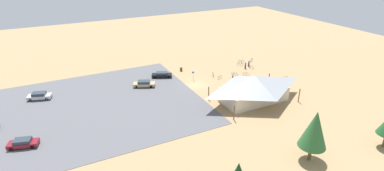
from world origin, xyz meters
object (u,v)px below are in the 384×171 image
(bicycle_teal_mid_cluster, at_px, (213,75))
(car_black_front_row, at_px, (162,75))
(trash_bin, at_px, (181,69))
(bicycle_blue_lone_east, at_px, (284,78))
(lot_sign, at_px, (193,74))
(pine_far_west, at_px, (315,129))
(bicycle_black_trailside, at_px, (235,74))
(bicycle_purple_yard_left, at_px, (240,64))
(visitor_crossing_yard, at_px, (233,76))
(bicycle_red_lone_west, at_px, (246,74))
(car_silver_mid_lot, at_px, (39,96))
(bicycle_yellow_yard_center, at_px, (251,60))
(bicycle_silver_front_row, at_px, (251,67))
(visitor_by_pavilion, at_px, (249,63))
(car_tan_back_corner, at_px, (144,84))
(bike_pavilion, at_px, (254,87))
(bicycle_green_back_row, at_px, (241,61))
(visitor_near_lot, at_px, (245,65))
(bicycle_white_near_porch, at_px, (220,77))
(car_maroon_by_curb, at_px, (23,143))
(bicycle_orange_edge_south, at_px, (266,81))
(bicycle_black_yard_front, at_px, (275,82))

(bicycle_teal_mid_cluster, xyz_separation_m, car_black_front_row, (11.25, -5.03, 0.30))
(trash_bin, bearing_deg, bicycle_blue_lone_east, 140.44)
(lot_sign, xyz_separation_m, pine_far_west, (-1.56, 33.76, 3.68))
(pine_far_west, relative_size, bicycle_black_trailside, 4.83)
(bicycle_purple_yard_left, relative_size, visitor_crossing_yard, 0.82)
(bicycle_red_lone_west, distance_m, car_silver_mid_lot, 46.02)
(lot_sign, distance_m, bicycle_yellow_yard_center, 20.65)
(car_silver_mid_lot, xyz_separation_m, visitor_crossing_yard, (-40.90, 9.10, 0.21))
(bicycle_silver_front_row, relative_size, visitor_by_pavilion, 1.02)
(visitor_by_pavilion, bearing_deg, car_tan_back_corner, 0.14)
(bike_pavilion, relative_size, visitor_by_pavilion, 9.65)
(bicycle_green_back_row, distance_m, visitor_by_pavilion, 3.32)
(bicycle_teal_mid_cluster, xyz_separation_m, visitor_near_lot, (-10.01, -0.74, 0.54))
(bicycle_yellow_yard_center, bearing_deg, visitor_by_pavilion, 42.75)
(trash_bin, height_order, bicycle_green_back_row, trash_bin)
(bicycle_white_near_porch, relative_size, car_silver_mid_lot, 0.33)
(trash_bin, xyz_separation_m, car_tan_back_corner, (11.45, 5.09, 0.29))
(bicycle_teal_mid_cluster, height_order, car_maroon_by_curb, car_maroon_by_curb)
(bicycle_silver_front_row, relative_size, bicycle_green_back_row, 1.24)
(bicycle_orange_edge_south, bearing_deg, bicycle_red_lone_west, -77.39)
(bike_pavilion, bearing_deg, pine_far_west, 76.84)
(bike_pavilion, distance_m, bicycle_orange_edge_south, 10.46)
(car_silver_mid_lot, bearing_deg, lot_sign, 170.97)
(bicycle_black_trailside, bearing_deg, pine_far_west, 74.64)
(bicycle_blue_lone_east, bearing_deg, pine_far_west, 53.89)
(bicycle_purple_yard_left, distance_m, visitor_by_pavilion, 2.41)
(lot_sign, relative_size, bicycle_black_trailside, 1.35)
(bicycle_purple_yard_left, bearing_deg, bicycle_yellow_yard_center, -165.70)
(bicycle_purple_yard_left, xyz_separation_m, bicycle_yellow_yard_center, (-4.76, -1.21, 0.04))
(trash_bin, relative_size, bicycle_black_trailside, 0.55)
(bicycle_black_yard_front, distance_m, visitor_crossing_yard, 9.68)
(bicycle_black_trailside, bearing_deg, visitor_by_pavilion, -152.38)
(visitor_crossing_yard, bearing_deg, bicycle_green_back_row, -134.49)
(visitor_crossing_yard, bearing_deg, trash_bin, -50.98)
(car_maroon_by_curb, height_order, visitor_crossing_yard, visitor_crossing_yard)
(bicycle_black_trailside, xyz_separation_m, car_silver_mid_lot, (42.72, -7.24, 0.38))
(car_tan_back_corner, height_order, visitor_crossing_yard, visitor_crossing_yard)
(trash_bin, xyz_separation_m, bicycle_black_yard_front, (-15.88, 16.71, -0.05))
(lot_sign, relative_size, visitor_near_lot, 1.23)
(car_maroon_by_curb, bearing_deg, bicycle_black_yard_front, -178.27)
(bicycle_silver_front_row, distance_m, car_silver_mid_lot, 49.56)
(bicycle_black_yard_front, bearing_deg, visitor_crossing_yard, -40.14)
(visitor_crossing_yard, bearing_deg, visitor_by_pavilion, -147.87)
(bike_pavilion, bearing_deg, bicycle_teal_mid_cluster, -87.35)
(bike_pavilion, relative_size, bicycle_red_lone_west, 13.01)
(bicycle_orange_edge_south, bearing_deg, bicycle_silver_front_row, -106.97)
(bicycle_red_lone_west, height_order, bicycle_green_back_row, bicycle_red_lone_west)
(bicycle_purple_yard_left, distance_m, car_silver_mid_lot, 47.90)
(bike_pavilion, xyz_separation_m, bicycle_black_trailside, (-4.30, -12.86, -2.69))
(bicycle_black_yard_front, bearing_deg, car_black_front_row, -34.43)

